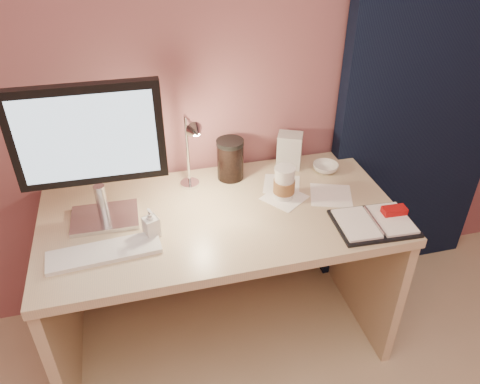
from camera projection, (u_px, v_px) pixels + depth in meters
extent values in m
plane|color=#8E5258|center=(197.00, 54.00, 1.85)|extent=(3.50, 0.00, 3.50)
cube|color=black|center=(431.00, 73.00, 2.10)|extent=(0.85, 0.08, 2.20)
cube|color=tan|center=(220.00, 217.00, 1.86)|extent=(1.40, 0.70, 0.04)
cube|color=tan|center=(61.00, 312.00, 1.92)|extent=(0.04, 0.66, 0.69)
cube|color=tan|center=(363.00, 257.00, 2.20)|extent=(0.04, 0.66, 0.69)
cube|color=tan|center=(208.00, 228.00, 2.30)|extent=(1.32, 0.03, 0.55)
cube|color=silver|center=(105.00, 218.00, 1.81)|extent=(0.26, 0.19, 0.02)
cylinder|color=silver|center=(102.00, 201.00, 1.76)|extent=(0.04, 0.04, 0.14)
cube|color=black|center=(88.00, 134.00, 1.61)|extent=(0.52, 0.05, 0.37)
cube|color=#ABCFE8|center=(88.00, 139.00, 1.58)|extent=(0.46, 0.02, 0.31)
cube|color=white|center=(104.00, 252.00, 1.64)|extent=(0.40, 0.14, 0.02)
cube|color=black|center=(374.00, 223.00, 1.78)|extent=(0.31, 0.24, 0.01)
cube|color=white|center=(356.00, 224.00, 1.76)|extent=(0.14, 0.20, 0.01)
cube|color=white|center=(392.00, 219.00, 1.79)|extent=(0.14, 0.20, 0.01)
cube|color=#B90F0F|center=(394.00, 211.00, 1.80)|extent=(0.09, 0.05, 0.03)
cube|color=white|center=(284.00, 198.00, 1.93)|extent=(0.21, 0.21, 0.00)
cube|color=white|center=(331.00, 195.00, 1.95)|extent=(0.21, 0.21, 0.00)
cube|color=white|center=(282.00, 184.00, 2.01)|extent=(0.20, 0.20, 0.00)
cylinder|color=silver|center=(284.00, 184.00, 1.90)|extent=(0.08, 0.08, 0.13)
cylinder|color=brown|center=(284.00, 186.00, 1.91)|extent=(0.09, 0.09, 0.06)
cylinder|color=silver|center=(285.00, 169.00, 1.86)|extent=(0.09, 0.09, 0.01)
imported|color=silver|center=(325.00, 168.00, 2.10)|extent=(0.15, 0.15, 0.04)
imported|color=silver|center=(151.00, 223.00, 1.70)|extent=(0.07, 0.07, 0.12)
cylinder|color=black|center=(230.00, 161.00, 2.02)|extent=(0.11, 0.11, 0.16)
cube|color=beige|center=(289.00, 150.00, 2.10)|extent=(0.13, 0.12, 0.16)
cylinder|color=silver|center=(190.00, 184.00, 2.01)|extent=(0.08, 0.08, 0.01)
cylinder|color=silver|center=(187.00, 151.00, 1.92)|extent=(0.01, 0.01, 0.31)
cone|color=silver|center=(186.00, 134.00, 1.72)|extent=(0.07, 0.06, 0.06)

